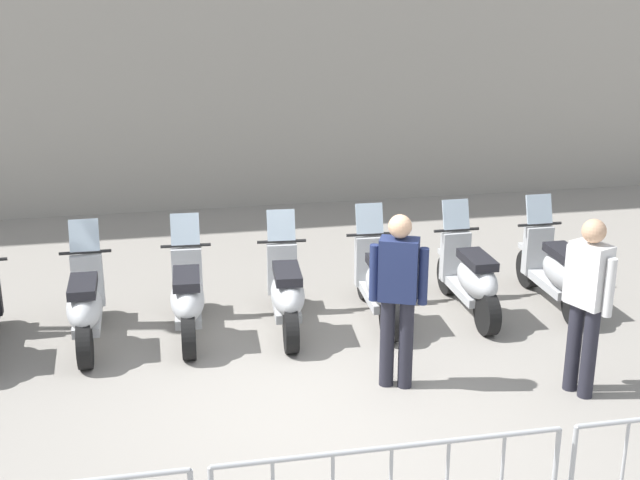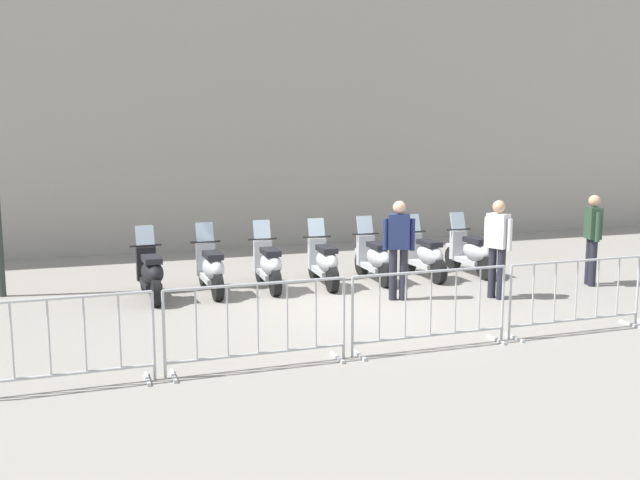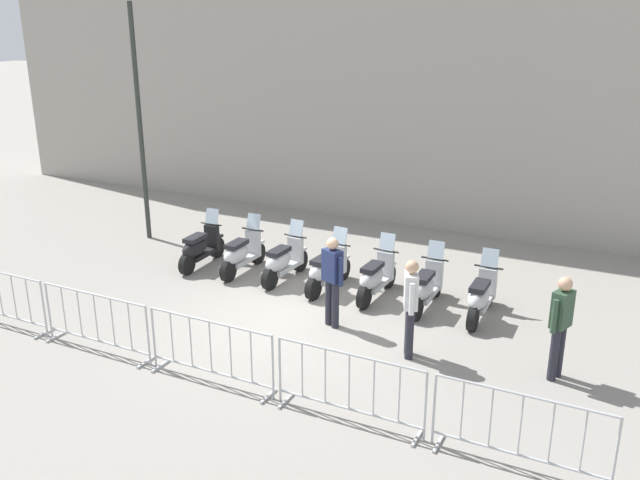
{
  "view_description": "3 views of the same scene",
  "coord_description": "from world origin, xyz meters",
  "px_view_note": "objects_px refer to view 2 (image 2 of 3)",
  "views": [
    {
      "loc": [
        -2.26,
        -6.59,
        3.9
      ],
      "look_at": [
        0.47,
        1.24,
        1.17
      ],
      "focal_mm": 47.29,
      "sensor_mm": 36.0,
      "label": 1
    },
    {
      "loc": [
        -5.76,
        -9.66,
        2.79
      ],
      "look_at": [
        -0.16,
        1.09,
        0.99
      ],
      "focal_mm": 38.67,
      "sensor_mm": 36.0,
      "label": 2
    },
    {
      "loc": [
        4.25,
        -10.78,
        5.52
      ],
      "look_at": [
        0.15,
        1.49,
        1.17
      ],
      "focal_mm": 37.73,
      "sensor_mm": 36.0,
      "label": 3
    }
  ],
  "objects_px": {
    "motorcycle_3": "(324,263)",
    "motorcycle_6": "(471,253)",
    "barrier_segment_3": "(576,296)",
    "barrier_segment_1": "(258,326)",
    "motorcycle_4": "(375,259)",
    "barrier_segment_2": "(431,310)",
    "motorcycle_0": "(151,274)",
    "officer_near_row_end": "(593,234)",
    "barrier_segment_0": "(49,345)",
    "motorcycle_5": "(425,256)",
    "motorcycle_2": "(269,266)",
    "motorcycle_1": "(211,269)",
    "officer_mid_plaza": "(498,243)",
    "officer_by_barriers": "(399,244)"
  },
  "relations": [
    {
      "from": "motorcycle_6",
      "to": "barrier_segment_0",
      "type": "relative_size",
      "value": 0.76
    },
    {
      "from": "barrier_segment_3",
      "to": "officer_by_barriers",
      "type": "height_order",
      "value": "officer_by_barriers"
    },
    {
      "from": "motorcycle_5",
      "to": "barrier_segment_3",
      "type": "distance_m",
      "value": 4.18
    },
    {
      "from": "motorcycle_5",
      "to": "officer_mid_plaza",
      "type": "height_order",
      "value": "officer_mid_plaza"
    },
    {
      "from": "motorcycle_3",
      "to": "officer_mid_plaza",
      "type": "relative_size",
      "value": 0.99
    },
    {
      "from": "motorcycle_1",
      "to": "barrier_segment_0",
      "type": "height_order",
      "value": "motorcycle_1"
    },
    {
      "from": "motorcycle_1",
      "to": "officer_mid_plaza",
      "type": "height_order",
      "value": "officer_mid_plaza"
    },
    {
      "from": "motorcycle_3",
      "to": "officer_by_barriers",
      "type": "relative_size",
      "value": 0.99
    },
    {
      "from": "barrier_segment_0",
      "to": "barrier_segment_1",
      "type": "xyz_separation_m",
      "value": [
        2.34,
        -0.33,
        0.0
      ]
    },
    {
      "from": "motorcycle_2",
      "to": "motorcycle_6",
      "type": "xyz_separation_m",
      "value": [
        4.25,
        -0.62,
        0.0
      ]
    },
    {
      "from": "motorcycle_3",
      "to": "motorcycle_0",
      "type": "bearing_deg",
      "value": 172.47
    },
    {
      "from": "officer_by_barriers",
      "to": "motorcycle_1",
      "type": "bearing_deg",
      "value": 144.88
    },
    {
      "from": "motorcycle_6",
      "to": "officer_near_row_end",
      "type": "relative_size",
      "value": 1.0
    },
    {
      "from": "barrier_segment_3",
      "to": "motorcycle_2",
      "type": "bearing_deg",
      "value": 121.3
    },
    {
      "from": "barrier_segment_2",
      "to": "officer_by_barriers",
      "type": "xyz_separation_m",
      "value": [
        1.19,
        2.53,
        0.45
      ]
    },
    {
      "from": "motorcycle_4",
      "to": "barrier_segment_2",
      "type": "bearing_deg",
      "value": -112.22
    },
    {
      "from": "barrier_segment_0",
      "to": "officer_near_row_end",
      "type": "distance_m",
      "value": 9.89
    },
    {
      "from": "barrier_segment_0",
      "to": "barrier_segment_3",
      "type": "height_order",
      "value": "same"
    },
    {
      "from": "barrier_segment_2",
      "to": "officer_by_barriers",
      "type": "relative_size",
      "value": 1.3
    },
    {
      "from": "motorcycle_0",
      "to": "motorcycle_4",
      "type": "distance_m",
      "value": 4.29
    },
    {
      "from": "motorcycle_4",
      "to": "motorcycle_5",
      "type": "relative_size",
      "value": 1.0
    },
    {
      "from": "motorcycle_5",
      "to": "motorcycle_6",
      "type": "distance_m",
      "value": 1.07
    },
    {
      "from": "officer_mid_plaza",
      "to": "officer_by_barriers",
      "type": "xyz_separation_m",
      "value": [
        -1.58,
        0.7,
        0.0
      ]
    },
    {
      "from": "barrier_segment_0",
      "to": "motorcycle_0",
      "type": "bearing_deg",
      "value": 61.95
    },
    {
      "from": "officer_near_row_end",
      "to": "officer_by_barriers",
      "type": "height_order",
      "value": "same"
    },
    {
      "from": "officer_near_row_end",
      "to": "officer_mid_plaza",
      "type": "xyz_separation_m",
      "value": [
        -2.36,
        -0.02,
        0.0
      ]
    },
    {
      "from": "motorcycle_1",
      "to": "officer_mid_plaza",
      "type": "bearing_deg",
      "value": -31.31
    },
    {
      "from": "barrier_segment_3",
      "to": "barrier_segment_1",
      "type": "bearing_deg",
      "value": 172.05
    },
    {
      "from": "motorcycle_5",
      "to": "barrier_segment_2",
      "type": "bearing_deg",
      "value": -125.18
    },
    {
      "from": "motorcycle_6",
      "to": "barrier_segment_0",
      "type": "distance_m",
      "value": 8.98
    },
    {
      "from": "barrier_segment_0",
      "to": "motorcycle_4",
      "type": "bearing_deg",
      "value": 28.03
    },
    {
      "from": "motorcycle_3",
      "to": "motorcycle_6",
      "type": "xyz_separation_m",
      "value": [
        3.2,
        -0.41,
        0.0
      ]
    },
    {
      "from": "barrier_segment_3",
      "to": "officer_near_row_end",
      "type": "distance_m",
      "value": 3.57
    },
    {
      "from": "motorcycle_3",
      "to": "barrier_segment_0",
      "type": "bearing_deg",
      "value": -146.62
    },
    {
      "from": "motorcycle_4",
      "to": "motorcycle_0",
      "type": "bearing_deg",
      "value": 173.12
    },
    {
      "from": "motorcycle_5",
      "to": "barrier_segment_3",
      "type": "relative_size",
      "value": 0.76
    },
    {
      "from": "barrier_segment_2",
      "to": "barrier_segment_3",
      "type": "distance_m",
      "value": 2.36
    },
    {
      "from": "motorcycle_4",
      "to": "officer_by_barriers",
      "type": "bearing_deg",
      "value": -106.98
    },
    {
      "from": "barrier_segment_1",
      "to": "officer_by_barriers",
      "type": "xyz_separation_m",
      "value": [
        3.53,
        2.21,
        0.45
      ]
    },
    {
      "from": "motorcycle_0",
      "to": "barrier_segment_2",
      "type": "xyz_separation_m",
      "value": [
        2.61,
        -4.53,
        0.07
      ]
    },
    {
      "from": "motorcycle_5",
      "to": "officer_by_barriers",
      "type": "xyz_separation_m",
      "value": [
        -1.51,
        -1.3,
        0.53
      ]
    },
    {
      "from": "officer_mid_plaza",
      "to": "motorcycle_1",
      "type": "bearing_deg",
      "value": 148.69
    },
    {
      "from": "motorcycle_5",
      "to": "barrier_segment_2",
      "type": "relative_size",
      "value": 0.76
    },
    {
      "from": "motorcycle_1",
      "to": "barrier_segment_1",
      "type": "xyz_separation_m",
      "value": [
        -0.8,
        -4.13,
        0.07
      ]
    },
    {
      "from": "officer_near_row_end",
      "to": "motorcycle_5",
      "type": "bearing_deg",
      "value": 140.72
    },
    {
      "from": "motorcycle_5",
      "to": "motorcycle_6",
      "type": "bearing_deg",
      "value": -7.05
    },
    {
      "from": "motorcycle_5",
      "to": "barrier_segment_3",
      "type": "height_order",
      "value": "motorcycle_5"
    },
    {
      "from": "motorcycle_3",
      "to": "motorcycle_4",
      "type": "xyz_separation_m",
      "value": [
        1.07,
        -0.09,
        0.0
      ]
    },
    {
      "from": "motorcycle_3",
      "to": "motorcycle_4",
      "type": "bearing_deg",
      "value": -4.94
    },
    {
      "from": "motorcycle_1",
      "to": "officer_near_row_end",
      "type": "relative_size",
      "value": 1.0
    }
  ]
}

